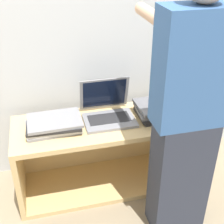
{
  "coord_description": "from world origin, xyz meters",
  "views": [
    {
      "loc": [
        -0.43,
        -1.58,
        1.73
      ],
      "look_at": [
        0.0,
        0.17,
        0.68
      ],
      "focal_mm": 50.0,
      "sensor_mm": 36.0,
      "label": 1
    }
  ],
  "objects": [
    {
      "name": "laptop_open",
      "position": [
        0.0,
        0.3,
        0.61
      ],
      "size": [
        0.36,
        0.32,
        0.27
      ],
      "color": "gray",
      "rests_on": "cart"
    },
    {
      "name": "ground_plane",
      "position": [
        0.0,
        0.0,
        0.0
      ],
      "size": [
        12.0,
        12.0,
        0.0
      ],
      "primitive_type": "plane",
      "color": "gray"
    },
    {
      "name": "wall_back",
      "position": [
        0.0,
        0.59,
        1.2
      ],
      "size": [
        8.0,
        0.05,
        2.4
      ],
      "color": "silver",
      "rests_on": "ground_plane"
    },
    {
      "name": "laptop_stack_right",
      "position": [
        0.39,
        0.24,
        0.61
      ],
      "size": [
        0.38,
        0.28,
        0.1
      ],
      "color": "#232326",
      "rests_on": "cart"
    },
    {
      "name": "inventory_tag",
      "position": [
        0.39,
        0.18,
        0.66
      ],
      "size": [
        0.06,
        0.02,
        0.01
      ],
      "color": "red",
      "rests_on": "laptop_stack_right"
    },
    {
      "name": "laptop_stack_left",
      "position": [
        -0.39,
        0.24,
        0.6
      ],
      "size": [
        0.38,
        0.28,
        0.08
      ],
      "color": "gray",
      "rests_on": "cart"
    },
    {
      "name": "person",
      "position": [
        0.33,
        -0.23,
        0.83
      ],
      "size": [
        0.4,
        0.53,
        1.66
      ],
      "color": "#2D3342",
      "rests_on": "ground_plane"
    },
    {
      "name": "cart",
      "position": [
        0.0,
        0.3,
        0.28
      ],
      "size": [
        1.36,
        0.49,
        0.56
      ],
      "color": "tan",
      "rests_on": "ground_plane"
    }
  ]
}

